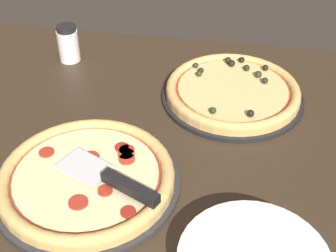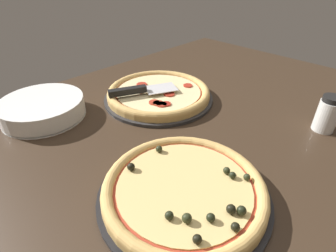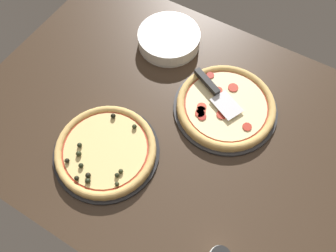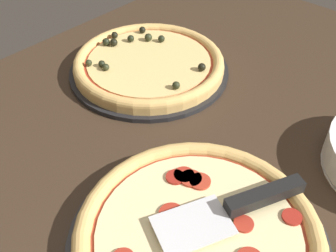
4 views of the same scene
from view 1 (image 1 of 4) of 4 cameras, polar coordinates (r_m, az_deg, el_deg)
ground_plane at (r=103.19cm, az=-4.83°, el=-3.03°), size 155.81×101.29×3.60cm
pizza_pan_front at (r=93.66cm, az=-9.79°, el=-6.87°), size 36.47×36.47×1.00cm
pizza_front at (r=92.39cm, az=-9.89°, el=-6.06°), size 34.28×34.28×2.89cm
pizza_pan_back at (r=116.47cm, az=7.81°, el=3.58°), size 34.76×34.76×1.00cm
pizza_back at (r=115.46cm, az=7.90°, el=4.36°), size 32.67×32.67×3.84cm
serving_spatula at (r=86.98cm, az=-6.03°, el=-6.87°), size 22.16×13.61×2.00cm
parmesan_shaker at (r=132.04cm, az=-12.06°, el=9.80°), size 5.71×5.71×10.22cm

